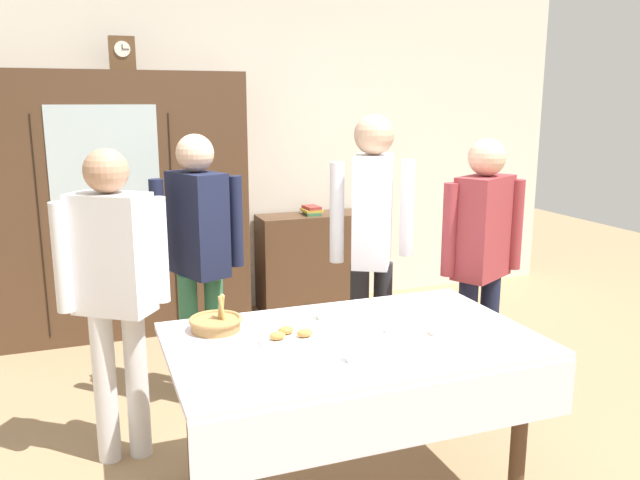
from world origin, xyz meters
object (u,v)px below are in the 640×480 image
object	(u,v)px
dining_table	(355,363)
wall_cabinet	(107,207)
tea_cup_front_edge	(326,315)
tea_cup_near_left	(356,356)
spoon_far_left	(367,338)
bookshelf_low	(312,261)
tea_cup_back_edge	(439,331)
person_near_right_end	(114,278)
book_stack	(312,210)
mantel_clock	(122,54)
person_behind_table_left	(482,248)
tea_cup_mid_left	(393,327)
person_beside_shelf	(199,244)
spoon_near_left	(505,336)
person_behind_table_right	(372,231)
pastry_plate	(291,338)
bread_basket	(216,323)

from	to	relation	value
dining_table	wall_cabinet	xyz separation A→B (m)	(-0.90, 2.59, 0.34)
tea_cup_front_edge	tea_cup_near_left	distance (m)	0.51
wall_cabinet	spoon_far_left	xyz separation A→B (m)	(0.95, -2.60, -0.23)
bookshelf_low	tea_cup_back_edge	bearing A→B (deg)	-98.00
person_near_right_end	dining_table	bearing A→B (deg)	-36.62
book_stack	tea_cup_front_edge	xyz separation A→B (m)	(-0.77, -2.37, -0.07)
mantel_clock	person_behind_table_left	size ratio (longest dim) A/B	0.15
tea_cup_mid_left	spoon_far_left	distance (m)	0.14
wall_cabinet	person_beside_shelf	world-z (taller)	wall_cabinet
tea_cup_front_edge	spoon_near_left	bearing A→B (deg)	-35.76
wall_cabinet	bookshelf_low	distance (m)	1.74
person_behind_table_right	spoon_near_left	bearing A→B (deg)	-82.57
tea_cup_mid_left	person_behind_table_left	distance (m)	1.07
mantel_clock	person_behind_table_right	bearing A→B (deg)	-54.85
bookshelf_low	book_stack	size ratio (longest dim) A/B	4.29
tea_cup_front_edge	tea_cup_near_left	world-z (taller)	same
book_stack	pastry_plate	world-z (taller)	book_stack
book_stack	person_behind_table_left	size ratio (longest dim) A/B	0.14
mantel_clock	bread_basket	size ratio (longest dim) A/B	1.00
person_beside_shelf	tea_cup_front_edge	bearing A→B (deg)	-65.17
tea_cup_front_edge	person_near_right_end	world-z (taller)	person_near_right_end
tea_cup_front_edge	tea_cup_back_edge	world-z (taller)	same
mantel_clock	tea_cup_front_edge	size ratio (longest dim) A/B	1.85
tea_cup_back_edge	wall_cabinet	bearing A→B (deg)	115.13
wall_cabinet	spoon_near_left	world-z (taller)	wall_cabinet
bread_basket	dining_table	bearing A→B (deg)	-30.93
mantel_clock	spoon_near_left	world-z (taller)	mantel_clock
wall_cabinet	tea_cup_mid_left	distance (m)	2.81
mantel_clock	wall_cabinet	bearing A→B (deg)	179.79
mantel_clock	tea_cup_back_edge	distance (m)	3.17
tea_cup_mid_left	bread_basket	xyz separation A→B (m)	(-0.72, 0.31, 0.01)
dining_table	bread_basket	bearing A→B (deg)	149.07
wall_cabinet	person_behind_table_right	size ratio (longest dim) A/B	1.23
wall_cabinet	tea_cup_near_left	xyz separation A→B (m)	(0.80, -2.82, -0.21)
spoon_near_left	person_beside_shelf	distance (m)	1.78
pastry_plate	tea_cup_near_left	bearing A→B (deg)	-62.20
spoon_far_left	person_near_right_end	xyz separation A→B (m)	(-1.00, 0.71, 0.18)
pastry_plate	bread_basket	bearing A→B (deg)	138.90
book_stack	person_behind_table_right	bearing A→B (deg)	-98.34
dining_table	spoon_far_left	world-z (taller)	spoon_far_left
tea_cup_back_edge	person_near_right_end	size ratio (longest dim) A/B	0.08
tea_cup_front_edge	spoon_far_left	world-z (taller)	tea_cup_front_edge
wall_cabinet	spoon_near_left	distance (m)	3.19
pastry_plate	person_beside_shelf	xyz separation A→B (m)	(-0.19, 1.11, 0.19)
tea_cup_near_left	person_behind_table_left	size ratio (longest dim) A/B	0.08
dining_table	tea_cup_mid_left	bearing A→B (deg)	2.62
tea_cup_near_left	person_near_right_end	xyz separation A→B (m)	(-0.85, 0.94, 0.16)
bookshelf_low	tea_cup_back_edge	world-z (taller)	bookshelf_low
book_stack	tea_cup_mid_left	size ratio (longest dim) A/B	1.65
person_beside_shelf	person_behind_table_right	bearing A→B (deg)	-18.62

